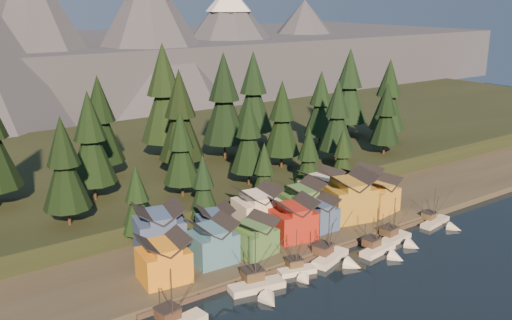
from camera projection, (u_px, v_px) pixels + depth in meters
ground at (368, 287)px, 106.66m from camera, size 500.00×500.00×0.00m
shore_strip at (247, 218)px, 137.76m from camera, size 400.00×50.00×1.50m
hillside at (156, 162)px, 176.26m from camera, size 420.00×100.00×6.00m
dock at (311, 254)px, 119.44m from camera, size 80.00×4.00×1.00m
mountain_ridge at (27, 55)px, 264.21m from camera, size 560.00×190.00×90.00m
boat_1 at (259, 280)px, 104.25m from camera, size 11.25×11.88×12.70m
boat_2 at (299, 266)px, 110.76m from camera, size 8.09×8.63×10.09m
boat_3 at (336, 251)px, 116.13m from camera, size 10.49×11.08×12.27m
boat_4 at (382, 245)px, 119.81m from camera, size 9.45×10.09×11.03m
boat_5 at (399, 233)px, 125.36m from camera, size 9.21×9.82×11.30m
boat_6 at (440, 218)px, 134.92m from camera, size 9.86×10.48×9.94m
house_front_0 at (163, 257)px, 105.25m from camera, size 9.61×9.18×8.74m
house_front_1 at (212, 240)px, 112.66m from camera, size 8.73×8.41×8.71m
house_front_2 at (254, 235)px, 116.47m from camera, size 8.93×8.98×7.62m
house_front_3 at (294, 217)px, 123.77m from camera, size 10.04×9.70×8.89m
house_front_4 at (318, 212)px, 128.70m from camera, size 7.71×8.27×7.55m
house_front_5 at (349, 195)px, 134.32m from camera, size 12.67×11.96×11.21m
house_front_6 at (378, 194)px, 139.03m from camera, size 9.66×9.26×8.63m
house_back_0 at (159, 228)px, 116.39m from camera, size 11.23×10.94×10.34m
house_back_1 at (215, 224)px, 121.58m from camera, size 8.71×8.77×8.03m
house_back_2 at (257, 207)px, 128.30m from camera, size 10.38×9.71×9.95m
house_back_3 at (301, 200)px, 133.85m from camera, size 9.95×9.05×9.31m
house_back_4 at (321, 188)px, 141.38m from camera, size 9.00×8.66×9.50m
house_back_5 at (362, 184)px, 145.73m from camera, size 9.02×9.10×8.91m
tree_hill_2 at (64, 167)px, 116.71m from camera, size 10.08×10.08×23.48m
tree_hill_3 at (91, 141)px, 131.27m from camera, size 11.19×11.19×26.06m
tree_hill_4 at (100, 123)px, 147.28m from camera, size 11.69×11.69×27.24m
tree_hill_5 at (181, 150)px, 134.22m from camera, size 9.08×9.08×21.15m
tree_hill_6 at (180, 118)px, 149.28m from camera, size 12.26×12.26×28.55m
tree_hill_7 at (249, 138)px, 142.46m from camera, size 9.68×9.68×22.56m
tree_hill_8 at (224, 101)px, 164.36m from camera, size 13.43×13.43×31.28m
tree_hill_9 at (282, 121)px, 156.53m from camera, size 10.57×10.57×24.62m
tree_hill_10 at (253, 94)px, 179.70m from camera, size 12.95×12.95×30.16m
tree_hill_11 at (337, 117)px, 161.58m from camera, size 10.39×10.39×24.20m
tree_hill_12 at (321, 106)px, 178.55m from camera, size 10.41×10.41×24.26m
tree_hill_13 at (386, 116)px, 170.40m from camera, size 9.36×9.36×21.81m
tree_hill_14 at (349, 88)px, 192.41m from camera, size 12.81×12.81×29.83m
tree_hill_15 at (164, 96)px, 163.99m from camera, size 14.56×14.56×33.93m
tree_hill_17 at (388, 97)px, 184.07m from camera, size 11.71×11.71×27.29m
tree_shore_0 at (137, 202)px, 119.30m from camera, size 7.51×7.51×17.50m
tree_shore_1 at (203, 188)px, 128.25m from camera, size 7.39×7.39×17.21m
tree_shore_2 at (264, 174)px, 137.68m from camera, size 7.48×7.48×17.42m
tree_shore_3 at (308, 160)px, 145.16m from camera, size 8.36×8.36×19.49m
tree_shore_4 at (343, 157)px, 152.15m from camera, size 7.50×7.50×17.46m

